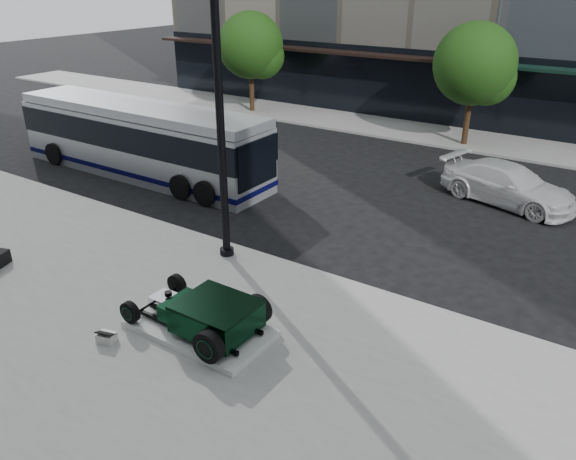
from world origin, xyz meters
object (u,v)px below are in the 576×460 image
Objects in this scene: hot_rod at (209,315)px; lamppost at (221,140)px; transit_bus at (141,139)px; white_sedan at (508,185)px.

lamppost is (-2.32, 3.43, 2.93)m from hot_rod.
transit_bus is 14.57m from white_sedan.
hot_rod is at bearing -36.40° from transit_bus.
hot_rod is 0.27× the size of transit_bus.
lamppost is at bearing -27.41° from transit_bus.
transit_bus is at bearing 125.57° from white_sedan.
lamppost is at bearing 162.80° from white_sedan.
hot_rod is 0.42× the size of lamppost.
white_sedan is (5.80, 9.13, -2.90)m from lamppost.
transit_bus reaches higher than hot_rod.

